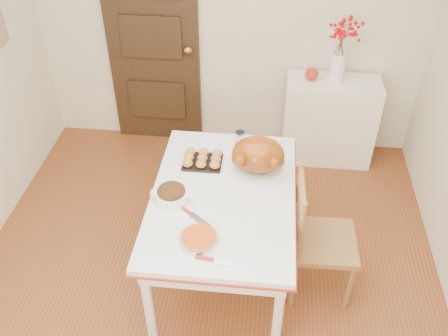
# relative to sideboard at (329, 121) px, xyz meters

# --- Properties ---
(floor) EXTENTS (3.50, 4.00, 0.00)m
(floor) POSITION_rel_sideboard_xyz_m (-0.96, -1.78, -0.42)
(floor) COLOR brown
(floor) RESTS_ON ground
(wall_back) EXTENTS (3.50, 0.00, 2.50)m
(wall_back) POSITION_rel_sideboard_xyz_m (-0.96, 0.22, 0.83)
(wall_back) COLOR beige
(wall_back) RESTS_ON ground
(door_back) EXTENTS (0.85, 0.06, 2.06)m
(door_back) POSITION_rel_sideboard_xyz_m (-1.66, 0.19, 0.61)
(door_back) COLOR black
(door_back) RESTS_ON ground
(sideboard) EXTENTS (0.83, 0.37, 0.83)m
(sideboard) POSITION_rel_sideboard_xyz_m (0.00, 0.00, 0.00)
(sideboard) COLOR white
(sideboard) RESTS_ON floor
(kitchen_table) EXTENTS (0.95, 1.38, 0.83)m
(kitchen_table) POSITION_rel_sideboard_xyz_m (-0.82, -1.58, -0.00)
(kitchen_table) COLOR white
(kitchen_table) RESTS_ON floor
(chair_oak) EXTENTS (0.45, 0.45, 0.99)m
(chair_oak) POSITION_rel_sideboard_xyz_m (-0.13, -1.58, 0.08)
(chair_oak) COLOR brown
(chair_oak) RESTS_ON floor
(berry_vase) EXTENTS (0.29, 0.29, 0.55)m
(berry_vase) POSITION_rel_sideboard_xyz_m (0.00, 0.00, 0.69)
(berry_vase) COLOR white
(berry_vase) RESTS_ON sideboard
(apple) EXTENTS (0.12, 0.12, 0.12)m
(apple) POSITION_rel_sideboard_xyz_m (-0.21, 0.00, 0.47)
(apple) COLOR #B12815
(apple) RESTS_ON sideboard
(turkey_platter) EXTENTS (0.43, 0.35, 0.26)m
(turkey_platter) POSITION_rel_sideboard_xyz_m (-0.61, -1.32, 0.54)
(turkey_platter) COLOR #87380A
(turkey_platter) RESTS_ON kitchen_table
(pumpkin_pie) EXTENTS (0.29, 0.29, 0.05)m
(pumpkin_pie) POSITION_rel_sideboard_xyz_m (-0.92, -1.99, 0.44)
(pumpkin_pie) COLOR #B6460E
(pumpkin_pie) RESTS_ON kitchen_table
(stuffing_dish) EXTENTS (0.33, 0.29, 0.10)m
(stuffing_dish) POSITION_rel_sideboard_xyz_m (-1.14, -1.66, 0.46)
(stuffing_dish) COLOR #522F12
(stuffing_dish) RESTS_ON kitchen_table
(rolls_tray) EXTENTS (0.27, 0.21, 0.07)m
(rolls_tray) POSITION_rel_sideboard_xyz_m (-1.00, -1.27, 0.45)
(rolls_tray) COLOR #B8763D
(rolls_tray) RESTS_ON kitchen_table
(pie_server) EXTENTS (0.23, 0.09, 0.01)m
(pie_server) POSITION_rel_sideboard_xyz_m (-0.80, -2.13, 0.42)
(pie_server) COLOR silver
(pie_server) RESTS_ON kitchen_table
(carving_knife) EXTENTS (0.24, 0.21, 0.01)m
(carving_knife) POSITION_rel_sideboard_xyz_m (-0.97, -1.80, 0.42)
(carving_knife) COLOR silver
(carving_knife) RESTS_ON kitchen_table
(drinking_glass) EXTENTS (0.09, 0.09, 0.12)m
(drinking_glass) POSITION_rel_sideboard_xyz_m (-0.76, -1.04, 0.47)
(drinking_glass) COLOR white
(drinking_glass) RESTS_ON kitchen_table
(shaker_pair) EXTENTS (0.09, 0.04, 0.09)m
(shaker_pair) POSITION_rel_sideboard_xyz_m (-0.54, -1.08, 0.46)
(shaker_pair) COLOR white
(shaker_pair) RESTS_ON kitchen_table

